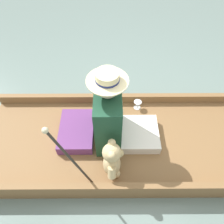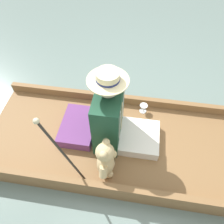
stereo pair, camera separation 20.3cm
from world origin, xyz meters
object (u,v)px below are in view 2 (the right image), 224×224
Objects in this scene: seated_person at (114,118)px; walking_cane at (60,150)px; wine_glass at (143,107)px; teddy_bear at (105,160)px.

walking_cane is (0.50, -0.35, 0.18)m from seated_person.
wine_glass is at bearing 145.85° from seated_person.
seated_person reaches higher than walking_cane.
seated_person is 8.78× the size of wine_glass.
seated_person is at bearing 145.45° from walking_cane.
walking_cane reaches higher than teddy_bear.
walking_cane is (0.12, -0.33, 0.31)m from teddy_bear.
seated_person reaches higher than teddy_bear.
teddy_bear is 0.86m from wine_glass.
wine_glass is (-0.80, 0.30, -0.14)m from teddy_bear.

